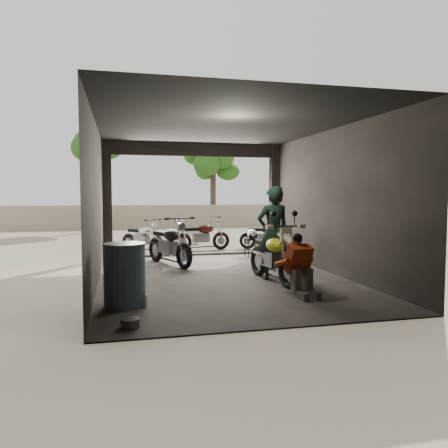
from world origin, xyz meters
name	(u,v)px	position (x,y,z in m)	size (l,w,h in m)	color
ground	(222,279)	(0.00, 0.00, 0.00)	(80.00, 80.00, 0.00)	#7A6D56
garage	(216,217)	(0.00, 0.55, 1.28)	(7.00, 7.13, 3.20)	#2D2B28
boundary_wall	(161,216)	(0.00, 14.00, 0.60)	(18.00, 0.30, 1.20)	gray
tree_left	(98,146)	(-3.00, 12.50, 3.99)	(2.20, 2.20, 5.60)	#382B1E
tree_right	(213,160)	(2.80, 14.00, 3.56)	(2.20, 2.20, 5.00)	#382B1E
main_bike	(272,252)	(0.92, -0.56, 0.61)	(0.75, 1.82, 1.21)	beige
left_bike	(169,241)	(-0.88, 1.99, 0.61)	(0.75, 1.81, 1.22)	black
outside_bike_a	(143,236)	(-1.40, 4.54, 0.52)	(0.63, 1.54, 1.04)	black
outside_bike_b	(202,233)	(0.44, 4.59, 0.54)	(0.66, 1.59, 1.08)	#380F0D
outside_bike_c	(266,234)	(2.43, 4.29, 0.51)	(0.62, 1.50, 1.01)	black
rider	(273,233)	(1.01, -0.34, 0.97)	(0.71, 0.46, 1.94)	black
mechanic	(302,267)	(0.97, -1.90, 0.53)	(0.54, 0.73, 1.06)	#AE3C17
stool	(252,241)	(1.55, 2.86, 0.46)	(0.38, 0.38, 0.53)	black
helmet	(252,234)	(1.54, 2.85, 0.66)	(0.28, 0.29, 0.26)	silver
oil_drum	(125,276)	(-2.00, -1.85, 0.50)	(0.65, 0.65, 1.01)	#415D6D
sign_post	(320,200)	(3.60, 2.86, 1.59)	(0.79, 0.08, 2.37)	black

